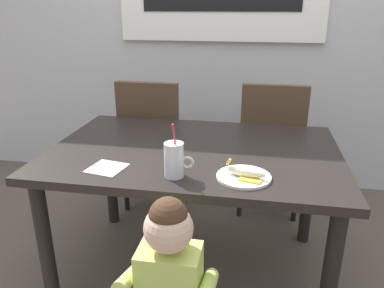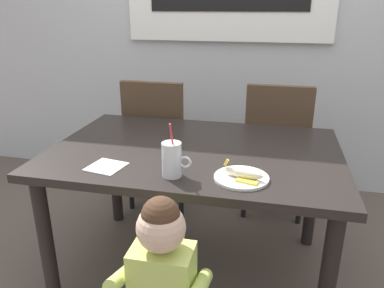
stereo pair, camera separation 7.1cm
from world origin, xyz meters
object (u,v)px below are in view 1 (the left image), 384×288
Objects in this scene: dining_chair_right at (271,142)px; snack_plate at (244,177)px; dining_table at (194,165)px; milk_cup at (174,162)px; dining_chair_left at (153,138)px; paper_napkin at (107,168)px; peeled_banana at (246,173)px; toddler_standing at (170,277)px.

dining_chair_right reaches higher than snack_plate.
dining_table is 6.30× the size of snack_plate.
milk_cup is (-0.43, -1.08, 0.27)m from dining_chair_right.
dining_chair_left is 1.01m from paper_napkin.
peeled_banana is at bearing 0.03° from paper_napkin.
dining_chair_right is 1.31m from paper_napkin.
peeled_banana is at bearing 4.45° from milk_cup.
peeled_banana reaches higher than snack_plate.
milk_cup is at bearing -4.16° from paper_napkin.
paper_napkin is at bearing 94.29° from dining_chair_left.
paper_napkin is at bearing -137.30° from dining_table.
peeled_banana is at bearing 82.67° from dining_chair_right.
peeled_banana is (0.30, 0.02, -0.04)m from milk_cup.
snack_plate is (0.68, -0.98, 0.21)m from dining_chair_left.
toddler_standing is 0.47m from milk_cup.
milk_cup reaches higher than peeled_banana.
dining_chair_right is (0.41, 0.74, -0.11)m from dining_table.
dining_chair_left is 5.47× the size of peeled_banana.
dining_chair_left reaches higher than paper_napkin.
dining_chair_right is at bearing -175.48° from dining_chair_left.
milk_cup is at bearing -94.30° from dining_table.
dining_table is 0.71m from toddler_standing.
dining_table is at bearing 131.16° from snack_plate.
toddler_standing is at bearing 108.15° from dining_chair_left.
dining_chair_right is (0.82, 0.07, 0.00)m from dining_chair_left.
paper_napkin is (-0.34, -0.31, 0.10)m from dining_table.
snack_plate is (-0.14, -1.04, 0.21)m from dining_chair_right.
dining_table is at bearing 131.11° from peeled_banana.
milk_cup is at bearing -175.55° from peeled_banana.
snack_plate is at bearing 6.66° from milk_cup.
peeled_banana reaches higher than dining_table.
toddler_standing is 4.77× the size of peeled_banana.
snack_plate reaches higher than paper_napkin.
dining_chair_right is at bearing 61.00° from dining_table.
toddler_standing reaches higher than dining_table.
dining_chair_left is at bearing 124.83° from snack_plate.
dining_chair_left is at bearing 94.29° from paper_napkin.
toddler_standing is 5.59× the size of paper_napkin.
toddler_standing is (-0.37, -1.44, -0.02)m from dining_chair_right.
dining_chair_left reaches higher than peeled_banana.
snack_plate is (0.26, -0.30, 0.10)m from dining_table.
snack_plate is 0.61m from paper_napkin.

